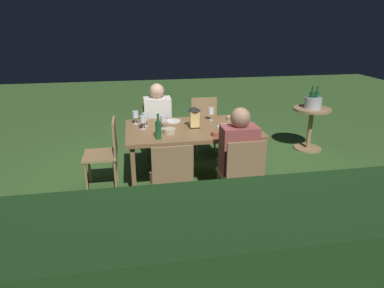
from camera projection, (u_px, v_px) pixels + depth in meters
ground_plane at (192, 180)px, 4.44m from camera, size 16.00×16.00×0.00m
dining_table at (192, 132)px, 4.21m from camera, size 1.63×1.00×0.72m
chair_side_right_b at (172, 178)px, 3.39m from camera, size 0.42×0.40×0.87m
chair_side_left_b at (157, 126)px, 5.04m from camera, size 0.42×0.40×0.87m
person_in_cream at (158, 120)px, 4.81m from camera, size 0.38×0.47×1.15m
chair_head_far at (106, 151)px, 4.10m from camera, size 0.40×0.42×0.87m
chair_side_right_a at (242, 173)px, 3.51m from camera, size 0.42×0.40×0.87m
person_in_rust at (237, 153)px, 3.64m from camera, size 0.38×0.47×1.15m
chair_side_left_a at (205, 124)px, 5.16m from camera, size 0.42×0.40×0.87m
lantern_centerpiece at (194, 116)px, 4.15m from camera, size 0.15×0.15×0.27m
green_bottle_on_table at (158, 130)px, 3.76m from camera, size 0.07×0.07×0.29m
wine_glass_a at (164, 119)px, 4.12m from camera, size 0.08×0.08×0.17m
wine_glass_b at (135, 115)px, 4.30m from camera, size 0.08×0.08×0.17m
wine_glass_c at (211, 112)px, 4.47m from camera, size 0.08×0.08×0.17m
wine_glass_d at (145, 117)px, 4.21m from camera, size 0.08×0.08×0.17m
wine_glass_e at (143, 120)px, 4.09m from camera, size 0.08×0.08×0.17m
plate_a at (228, 127)px, 4.19m from camera, size 0.26×0.26×0.01m
plate_b at (173, 121)px, 4.44m from camera, size 0.20×0.20×0.01m
bowl_olives at (233, 118)px, 4.51m from camera, size 0.15×0.15×0.04m
bowl_bread at (169, 131)px, 3.98m from camera, size 0.15×0.15×0.06m
bowl_salad at (217, 133)px, 3.89m from camera, size 0.14×0.14×0.05m
bowl_dip at (233, 132)px, 3.95m from camera, size 0.11×0.11×0.05m
side_table at (311, 122)px, 5.37m from camera, size 0.58×0.58×0.68m
ice_bucket at (313, 102)px, 5.25m from camera, size 0.26×0.26×0.34m
hedge_backdrop at (257, 274)px, 2.12m from camera, size 6.22×0.78×0.97m
potted_plant_corner at (327, 207)px, 2.97m from camera, size 0.52×0.52×0.75m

